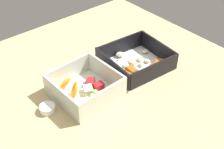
# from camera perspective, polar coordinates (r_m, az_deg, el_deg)

# --- Properties ---
(table_surface) EXTENTS (0.80, 0.80, 0.02)m
(table_surface) POSITION_cam_1_polar(r_m,az_deg,el_deg) (0.87, -0.73, -1.38)
(table_surface) COLOR tan
(table_surface) RESTS_ON ground
(pasta_container) EXTENTS (0.20, 0.18, 0.06)m
(pasta_container) POSITION_cam_1_polar(r_m,az_deg,el_deg) (0.90, 4.74, 2.28)
(pasta_container) COLOR white
(pasta_container) RESTS_ON table_surface
(fruit_bowl) EXTENTS (0.16, 0.16, 0.06)m
(fruit_bowl) POSITION_cam_1_polar(r_m,az_deg,el_deg) (0.80, -5.21, -2.74)
(fruit_bowl) COLOR silver
(fruit_bowl) RESTS_ON table_surface
(paper_cup_liner) EXTENTS (0.04, 0.04, 0.02)m
(paper_cup_liner) POSITION_cam_1_polar(r_m,az_deg,el_deg) (0.78, -12.30, -6.45)
(paper_cup_liner) COLOR white
(paper_cup_liner) RESTS_ON table_surface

